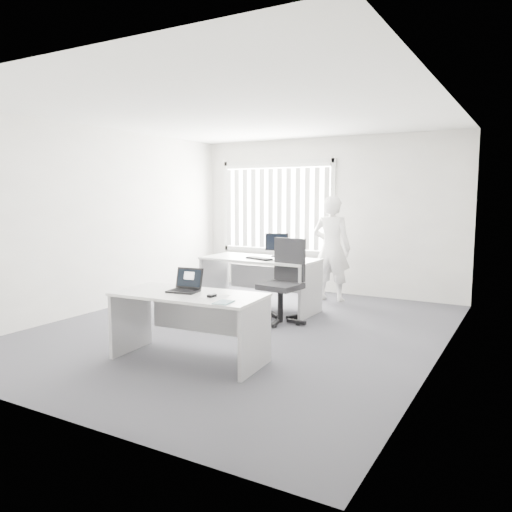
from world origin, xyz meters
The scene contains 18 objects.
ground centered at (0.00, 0.00, 0.00)m, with size 6.00×6.00×0.00m, color #414147.
wall_back centered at (0.00, 3.00, 1.40)m, with size 5.00×0.02×2.80m, color silver.
wall_front centered at (0.00, -3.00, 1.40)m, with size 5.00×0.02×2.80m, color silver.
wall_left centered at (-2.50, 0.00, 1.40)m, with size 0.02×6.00×2.80m, color silver.
wall_right centered at (2.50, 0.00, 1.40)m, with size 0.02×6.00×2.80m, color silver.
ceiling centered at (0.00, 0.00, 2.80)m, with size 5.00×6.00×0.02m, color silver.
window centered at (-1.00, 2.96, 1.55)m, with size 2.32×0.06×1.76m, color silver.
blinds centered at (-1.00, 2.90, 1.52)m, with size 2.20×0.10×1.50m, color white, non-canonical shape.
desk_near centered at (0.16, -1.34, 0.53)m, with size 1.67×0.87×0.74m.
desk_far centered at (-0.36, 1.16, 0.58)m, with size 1.80×0.88×0.81m.
office_chair centered at (0.29, 0.66, 0.36)m, with size 0.74×0.74×1.17m.
person centered at (0.37, 2.33, 0.89)m, with size 0.65×0.43×1.77m, color white.
laptop centered at (0.07, -1.32, 0.86)m, with size 0.32×0.28×0.25m, color black, non-canonical shape.
paper_sheet centered at (0.49, -1.34, 0.74)m, with size 0.30×0.21×0.00m, color white.
mouse centered at (0.49, -1.38, 0.76)m, with size 0.06×0.09×0.04m, color silver, non-canonical shape.
booklet centered at (0.74, -1.55, 0.74)m, with size 0.15×0.21×0.01m, color white.
keyboard centered at (-0.28, 1.00, 0.82)m, with size 0.46×0.15×0.02m, color black.
monitor centered at (-0.21, 1.45, 0.99)m, with size 0.37×0.11×0.37m, color black, non-canonical shape.
Camera 1 is at (3.36, -5.54, 1.78)m, focal length 35.00 mm.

